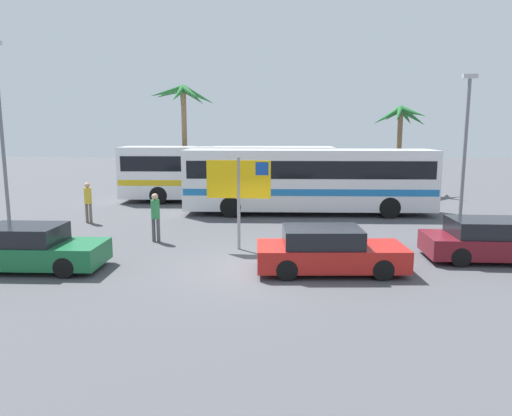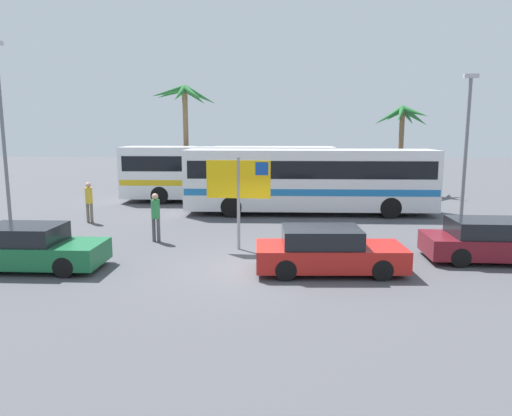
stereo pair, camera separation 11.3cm
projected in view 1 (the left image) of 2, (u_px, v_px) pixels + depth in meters
The scene contains 13 objects.
ground at pixel (260, 268), 14.14m from camera, with size 120.00×120.00×0.00m, color #4C4C51.
bus_front_coach at pixel (308, 178), 23.23m from camera, with size 12.12×2.61×3.17m.
bus_rear_coach at pixel (227, 171), 27.19m from camera, with size 12.12×2.61×3.17m.
ferry_sign at pixel (240, 183), 16.05m from camera, with size 2.20×0.19×3.20m.
car_maroon at pixel (493, 241), 14.92m from camera, with size 4.42×1.95×1.32m.
car_green at pixel (31, 248), 13.95m from camera, with size 4.19×1.80×1.32m.
car_red at pixel (328, 251), 13.67m from camera, with size 4.33×1.91×1.32m.
pedestrian_near_sign at pixel (155, 213), 17.35m from camera, with size 0.32×0.32×1.81m.
pedestrian_by_bus at pixel (88, 199), 20.93m from camera, with size 0.32×0.32×1.82m.
lamp_post_left_side at pixel (465, 146), 18.88m from camera, with size 0.56×0.20×6.28m.
lamp_post_right_side at pixel (1, 131), 18.76m from camera, with size 0.56×0.20×7.53m.
palm_tree_seaside at pixel (400, 122), 30.43m from camera, with size 3.64×3.82×5.70m.
palm_tree_inland at pixel (183, 104), 29.23m from camera, with size 4.06×3.97×6.89m.
Camera 1 is at (0.34, -13.65, 4.09)m, focal length 33.03 mm.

